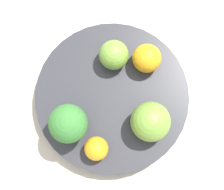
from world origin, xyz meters
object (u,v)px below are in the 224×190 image
object	(u,v)px
apple_red	(114,55)
orange_back	(96,149)
bowl	(112,98)
apple_green	(150,122)
broccoli	(68,124)
orange_front	(147,58)

from	to	relation	value
apple_red	orange_back	world-z (taller)	apple_red
apple_red	orange_back	distance (m)	0.15
orange_back	bowl	bearing A→B (deg)	76.90
bowl	apple_green	distance (m)	0.08
bowl	broccoli	distance (m)	0.10
orange_front	orange_back	distance (m)	0.16
orange_front	apple_green	bearing A→B (deg)	-85.57
broccoli	orange_front	distance (m)	0.16
apple_red	apple_green	bearing A→B (deg)	-60.05
broccoli	orange_back	distance (m)	0.06
bowl	orange_front	xyz separation A→B (m)	(0.05, 0.06, 0.04)
broccoli	orange_front	world-z (taller)	broccoli
bowl	apple_green	bearing A→B (deg)	-35.02
broccoli	apple_red	distance (m)	0.13
apple_green	orange_back	distance (m)	0.09
broccoli	apple_red	xyz separation A→B (m)	(0.06, 0.11, -0.02)
orange_front	orange_back	size ratio (longest dim) A/B	1.25
apple_red	orange_front	xyz separation A→B (m)	(0.05, -0.00, -0.00)
orange_back	apple_red	bearing A→B (deg)	82.26
broccoli	orange_back	world-z (taller)	broccoli
bowl	orange_back	bearing A→B (deg)	-103.10
orange_back	orange_front	bearing A→B (deg)	63.48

